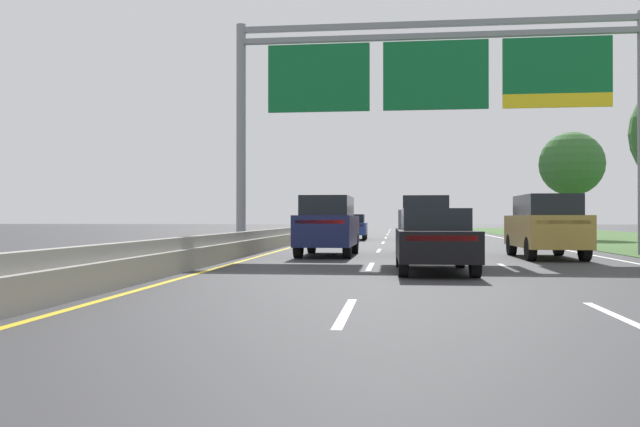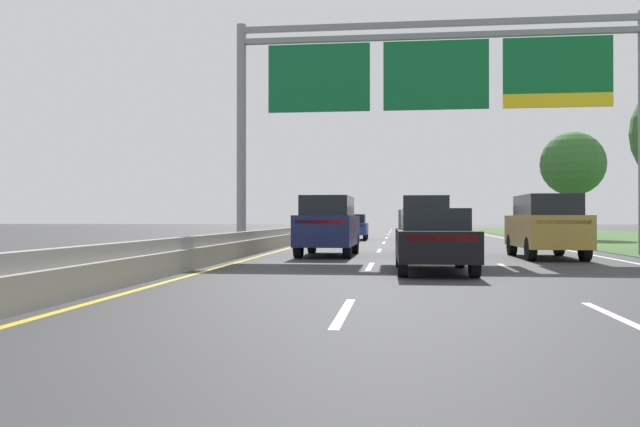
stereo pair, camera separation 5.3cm
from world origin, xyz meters
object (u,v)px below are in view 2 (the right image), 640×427
at_px(car_navy_left_lane_suv, 328,225).
at_px(car_black_centre_lane_sedan, 434,239).
at_px(pickup_truck_grey, 426,225).
at_px(car_red_centre_lane_suv, 418,222).
at_px(overhead_sign_gantry, 436,86).
at_px(car_gold_right_lane_suv, 546,225).
at_px(car_blue_left_lane_sedan, 353,227).
at_px(roadside_tree_far, 573,164).

xyz_separation_m(car_navy_left_lane_suv, car_black_centre_lane_sedan, (3.35, -6.80, -0.28)).
height_order(pickup_truck_grey, car_red_centre_lane_suv, pickup_truck_grey).
height_order(pickup_truck_grey, car_navy_left_lane_suv, pickup_truck_grey).
bearing_deg(overhead_sign_gantry, car_navy_left_lane_suv, -160.75).
distance_m(car_gold_right_lane_suv, car_red_centre_lane_suv, 20.42).
height_order(pickup_truck_grey, car_blue_left_lane_sedan, pickup_truck_grey).
relative_size(overhead_sign_gantry, car_red_centre_lane_suv, 3.17).
bearing_deg(car_gold_right_lane_suv, pickup_truck_grey, 57.46).
distance_m(overhead_sign_gantry, car_gold_right_lane_suv, 6.52).
bearing_deg(pickup_truck_grey, car_red_centre_lane_suv, 0.13).
relative_size(car_gold_right_lane_suv, roadside_tree_far, 0.69).
height_order(car_blue_left_lane_sedan, roadside_tree_far, roadside_tree_far).
bearing_deg(car_black_centre_lane_sedan, car_blue_left_lane_sedan, 7.48).
xyz_separation_m(overhead_sign_gantry, car_black_centre_lane_sedan, (-0.50, -8.15, -5.42)).
bearing_deg(car_navy_left_lane_suv, car_black_centre_lane_sedan, -153.08).
xyz_separation_m(overhead_sign_gantry, pickup_truck_grey, (-0.33, 0.48, -5.17)).
bearing_deg(car_black_centre_lane_sedan, car_red_centre_lane_suv, -1.99).
bearing_deg(pickup_truck_grey, roadside_tree_far, -27.41).
relative_size(car_blue_left_lane_sedan, car_navy_left_lane_suv, 0.94).
bearing_deg(roadside_tree_far, car_navy_left_lane_suv, -123.56).
bearing_deg(car_red_centre_lane_suv, car_blue_left_lane_sedan, 113.60).
height_order(pickup_truck_grey, car_gold_right_lane_suv, pickup_truck_grey).
xyz_separation_m(pickup_truck_grey, car_navy_left_lane_suv, (-3.52, -1.83, 0.02)).
bearing_deg(pickup_truck_grey, car_navy_left_lane_suv, 118.32).
bearing_deg(car_blue_left_lane_sedan, overhead_sign_gantry, -166.64).
height_order(overhead_sign_gantry, car_gold_right_lane_suv, overhead_sign_gantry).
bearing_deg(pickup_truck_grey, car_gold_right_lane_suv, -120.91).
distance_m(car_red_centre_lane_suv, car_black_centre_lane_sedan, 26.33).
distance_m(car_blue_left_lane_sedan, car_black_centre_lane_sedan, 24.68).
distance_m(car_gold_right_lane_suv, car_blue_left_lane_sedan, 19.74).
bearing_deg(overhead_sign_gantry, car_red_centre_lane_suv, 90.25).
distance_m(car_blue_left_lane_sedan, car_navy_left_lane_suv, 17.61).
relative_size(pickup_truck_grey, car_black_centre_lane_sedan, 1.23).
bearing_deg(roadside_tree_far, car_black_centre_lane_sedan, -110.56).
xyz_separation_m(overhead_sign_gantry, car_blue_left_lane_sedan, (-4.17, 16.26, -5.42)).
distance_m(car_gold_right_lane_suv, car_black_centre_lane_sedan, 7.43).
xyz_separation_m(car_gold_right_lane_suv, car_navy_left_lane_suv, (-7.38, 0.57, 0.00)).
distance_m(car_red_centre_lane_suv, roadside_tree_far, 10.51).
height_order(overhead_sign_gantry, pickup_truck_grey, overhead_sign_gantry).
xyz_separation_m(pickup_truck_grey, roadside_tree_far, (10.04, 18.63, 3.72)).
bearing_deg(car_navy_left_lane_suv, car_blue_left_lane_sedan, 1.79).
bearing_deg(pickup_truck_grey, car_blue_left_lane_sedan, 14.63).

